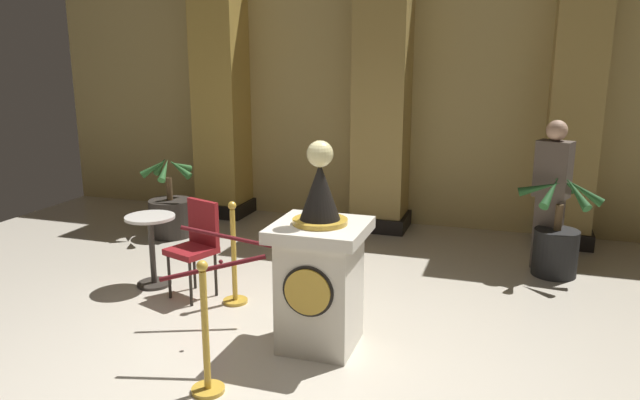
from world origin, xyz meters
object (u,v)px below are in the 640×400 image
object	(u,v)px
potted_palm_left	(171,212)
cafe_chair_red	(197,240)
stanchion_near	(234,268)
potted_palm_right	(556,241)
cafe_table	(152,242)
stanchion_far	(206,348)
bystander_guest	(551,191)
pedestal_clock	(320,270)

from	to	relation	value
potted_palm_left	cafe_chair_red	bearing A→B (deg)	-51.28
stanchion_near	potted_palm_left	world-z (taller)	potted_palm_left
potted_palm_right	cafe_table	distance (m)	4.32
stanchion_near	cafe_chair_red	distance (m)	0.49
stanchion_far	cafe_chair_red	world-z (taller)	stanchion_far
potted_palm_right	cafe_table	world-z (taller)	potted_palm_right
potted_palm_left	bystander_guest	world-z (taller)	bystander_guest
stanchion_far	cafe_chair_red	size ratio (longest dim) A/B	1.03
potted_palm_left	stanchion_near	bearing A→B (deg)	-44.59
potted_palm_right	bystander_guest	world-z (taller)	bystander_guest
stanchion_near	stanchion_far	bearing A→B (deg)	-71.06
stanchion_near	bystander_guest	xyz separation A→B (m)	(2.91, 1.97, 0.54)
pedestal_clock	stanchion_near	xyz separation A→B (m)	(-1.06, 0.58, -0.31)
potted_palm_left	cafe_chair_red	distance (m)	2.20
pedestal_clock	stanchion_far	xyz separation A→B (m)	(-0.54, -0.93, -0.32)
stanchion_near	cafe_chair_red	xyz separation A→B (m)	(-0.43, 0.07, 0.22)
potted_palm_right	cafe_table	bearing A→B (deg)	-157.89
pedestal_clock	cafe_table	distance (m)	2.20
stanchion_near	stanchion_far	xyz separation A→B (m)	(0.52, -1.51, -0.01)
bystander_guest	cafe_chair_red	bearing A→B (deg)	-150.34
pedestal_clock	bystander_guest	size ratio (longest dim) A/B	1.02
bystander_guest	cafe_chair_red	distance (m)	3.86
pedestal_clock	potted_palm_right	distance (m)	3.06
cafe_table	bystander_guest	bearing A→B (deg)	24.97
cafe_table	cafe_chair_red	size ratio (longest dim) A/B	0.78
potted_palm_right	stanchion_near	bearing A→B (deg)	-149.32
bystander_guest	cafe_table	bearing A→B (deg)	-155.03
stanchion_near	cafe_table	xyz separation A→B (m)	(-1.01, 0.15, 0.12)
pedestal_clock	cafe_table	size ratio (longest dim) A/B	2.27
stanchion_near	stanchion_far	world-z (taller)	stanchion_near
potted_palm_left	potted_palm_right	bearing A→B (deg)	0.01
stanchion_near	potted_palm_right	bearing A→B (deg)	30.68
pedestal_clock	potted_palm_right	size ratio (longest dim) A/B	1.49
potted_palm_left	cafe_chair_red	xyz separation A→B (m)	(1.37, -1.70, 0.25)
stanchion_near	stanchion_far	size ratio (longest dim) A/B	1.02
potted_palm_left	cafe_table	distance (m)	1.81
potted_palm_left	bystander_guest	distance (m)	4.75
pedestal_clock	cafe_chair_red	size ratio (longest dim) A/B	1.78
cafe_chair_red	potted_palm_right	bearing A→B (deg)	26.45
potted_palm_right	pedestal_clock	bearing A→B (deg)	-129.39
potted_palm_right	bystander_guest	distance (m)	0.55
stanchion_far	cafe_table	bearing A→B (deg)	132.62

